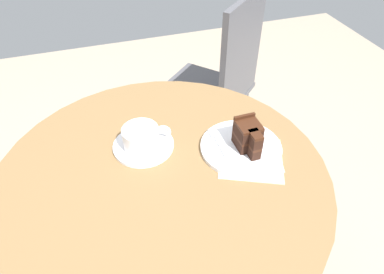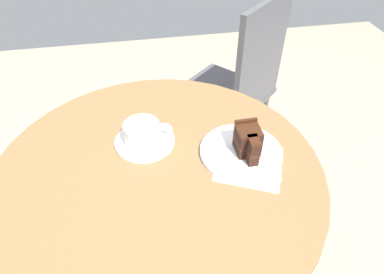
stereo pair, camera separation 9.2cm
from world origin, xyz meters
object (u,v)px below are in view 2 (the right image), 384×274
object	(u,v)px
cake_slice	(248,141)
napkin	(250,161)
cafe_chair	(240,82)
coffee_cup	(143,133)
cake_plate	(241,152)
fork	(218,143)
teaspoon	(157,149)
saucer	(145,141)

from	to	relation	value
cake_slice	napkin	size ratio (longest dim) A/B	0.41
cake_slice	cafe_chair	size ratio (longest dim) A/B	0.10
coffee_cup	cake_plate	bearing A→B (deg)	-18.51
coffee_cup	cafe_chair	world-z (taller)	cafe_chair
cake_slice	fork	size ratio (longest dim) A/B	0.66
coffee_cup	cake_slice	bearing A→B (deg)	-19.24
fork	napkin	bearing A→B (deg)	-133.36
napkin	cake_slice	bearing A→B (deg)	92.93
coffee_cup	cake_plate	xyz separation A→B (m)	(0.26, -0.09, -0.03)
cake_slice	napkin	world-z (taller)	cake_slice
coffee_cup	teaspoon	distance (m)	0.06
cake_slice	napkin	xyz separation A→B (m)	(0.00, -0.03, -0.05)
fork	cafe_chair	size ratio (longest dim) A/B	0.15
coffee_cup	napkin	xyz separation A→B (m)	(0.27, -0.12, -0.04)
teaspoon	cake_slice	bearing A→B (deg)	108.83
saucer	coffee_cup	size ratio (longest dim) A/B	1.26
napkin	cafe_chair	bearing A→B (deg)	74.72
cake_slice	cake_plate	bearing A→B (deg)	148.15
saucer	napkin	size ratio (longest dim) A/B	0.75
cake_slice	fork	bearing A→B (deg)	147.72
coffee_cup	saucer	bearing A→B (deg)	67.43
cafe_chair	teaspoon	bearing A→B (deg)	11.09
cafe_chair	saucer	bearing A→B (deg)	6.71
cake_plate	fork	size ratio (longest dim) A/B	1.58
napkin	cafe_chair	size ratio (longest dim) A/B	0.25
cake_plate	napkin	xyz separation A→B (m)	(0.01, -0.03, -0.00)
cake_plate	cafe_chair	xyz separation A→B (m)	(0.19, 0.60, -0.18)
cake_slice	fork	distance (m)	0.09
saucer	fork	xyz separation A→B (m)	(0.20, -0.06, 0.01)
fork	cafe_chair	bearing A→B (deg)	-22.31
coffee_cup	cake_slice	distance (m)	0.28
coffee_cup	teaspoon	size ratio (longest dim) A/B	1.44
coffee_cup	fork	size ratio (longest dim) A/B	0.94
fork	saucer	bearing A→B (deg)	75.12
fork	cake_slice	bearing A→B (deg)	-121.26
fork	coffee_cup	bearing A→B (deg)	76.86
cake_slice	cafe_chair	bearing A→B (deg)	74.00
teaspoon	cafe_chair	world-z (taller)	cafe_chair
teaspoon	cake_plate	size ratio (longest dim) A/B	0.41
cake_slice	cafe_chair	world-z (taller)	cafe_chair
teaspoon	napkin	world-z (taller)	teaspoon
cake_plate	cake_slice	distance (m)	0.05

